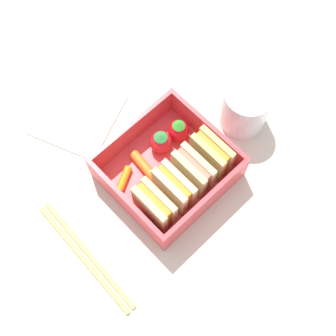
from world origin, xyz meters
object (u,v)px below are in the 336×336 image
Objects in this scene: sandwich_center at (174,188)px; strawberry_left at (161,142)px; chopstick_pair at (85,256)px; folded_napkin at (78,114)px; carrot_stick_left at (145,167)px; sandwich_left at (211,154)px; carrot_stick_far_left at (124,179)px; strawberry_far_left at (179,130)px; drinking_glass at (245,107)px; sandwich_center_left at (193,171)px; sandwich_center_right at (155,205)px.

strawberry_left is (-3.65, -6.34, -1.21)cm from sandwich_center.
folded_napkin is (-12.70, -16.82, -0.15)cm from chopstick_pair.
carrot_stick_left is (0.22, -5.51, -2.22)cm from sandwich_center.
sandwich_left reaches higher than carrot_stick_left.
strawberry_left reaches higher than carrot_stick_far_left.
drinking_glass is at bearing 154.94° from strawberry_far_left.
drinking_glass is at bearing 166.86° from carrot_stick_far_left.
drinking_glass reaches higher than strawberry_left.
strawberry_left reaches higher than carrot_stick_left.
sandwich_center_left and sandwich_center have the same top height.
strawberry_far_left is at bearing 172.53° from strawberry_left.
strawberry_far_left reaches higher than carrot_stick_left.
sandwich_center_right is (10.33, 0.00, 0.00)cm from sandwich_left.
sandwich_left reaches higher than carrot_stick_far_left.
sandwich_center_left is at bearing 123.63° from carrot_stick_left.
carrot_stick_left is 3.28cm from carrot_stick_far_left.
sandwich_center_left is 19.88cm from folded_napkin.
sandwich_left reaches higher than chopstick_pair.
sandwich_left is 0.32× the size of chopstick_pair.
sandwich_left is 1.00× the size of sandwich_center.
sandwich_center is 0.51× the size of folded_napkin.
sandwich_center and sandwich_center_right have the same top height.
sandwich_center_left is 1.57× the size of strawberry_left.
strawberry_left reaches higher than strawberry_far_left.
strawberry_far_left is 1.02× the size of carrot_stick_far_left.
sandwich_left is at bearing 180.00° from sandwich_center_left.
carrot_stick_left is 13.56cm from folded_napkin.
drinking_glass is (-12.15, -1.77, -0.53)cm from sandwich_center_left.
strawberry_left is (-0.21, -6.34, -1.21)cm from sandwich_center_left.
drinking_glass is 0.62× the size of folded_napkin.
sandwich_left is 21.28cm from chopstick_pair.
folded_napkin is (4.91, -12.59, -2.67)cm from strawberry_left.
drinking_glass is at bearing 166.69° from carrot_stick_left.
strawberry_left is 13.77cm from folded_napkin.
folded_napkin is at bearing -58.60° from strawberry_far_left.
sandwich_left is at bearing 180.00° from sandwich_center_right.
sandwich_center_left is 6.88cm from sandwich_center_right.
strawberry_left is at bearing -62.96° from sandwich_left.
sandwich_left is 6.88cm from sandwich_center.
chopstick_pair is (20.62, 3.84, -2.46)cm from strawberry_far_left.
sandwich_center_right is at bearing 0.00° from sandwich_center_left.
strawberry_left is 4.09cm from carrot_stick_left.
carrot_stick_far_left is 11.39cm from chopstick_pair.
sandwich_center_right is 0.51× the size of folded_napkin.
sandwich_center is 1.00× the size of sandwich_center_right.
sandwich_left is 6.08cm from strawberry_far_left.
carrot_stick_far_left is at bearing -31.05° from sandwich_left.
sandwich_center_right reaches higher than chopstick_pair.
sandwich_center_left is 1.63× the size of strawberry_far_left.
drinking_glass is at bearing -171.73° from sandwich_center_left.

